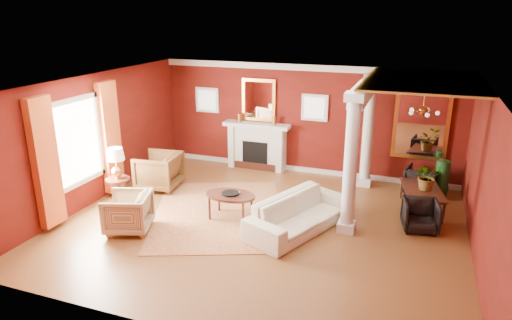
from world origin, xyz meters
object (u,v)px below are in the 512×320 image
at_px(armchair_stripe, 128,210).
at_px(dining_table, 423,194).
at_px(sofa, 300,208).
at_px(armchair_leopard, 159,169).
at_px(coffee_table, 230,196).
at_px(side_table, 117,168).

height_order(armchair_stripe, dining_table, armchair_stripe).
xyz_separation_m(sofa, armchair_leopard, (-3.84, 1.00, 0.03)).
height_order(coffee_table, side_table, side_table).
relative_size(armchair_leopard, side_table, 0.74).
height_order(sofa, armchair_leopard, armchair_leopard).
height_order(coffee_table, dining_table, dining_table).
height_order(armchair_stripe, coffee_table, armchair_stripe).
relative_size(sofa, coffee_table, 2.21).
bearing_deg(armchair_leopard, sofa, 69.78).
bearing_deg(sofa, dining_table, -28.27).
distance_m(armchair_leopard, dining_table, 6.21).
bearing_deg(armchair_stripe, sofa, 92.15).
bearing_deg(armchair_stripe, coffee_table, 107.46).
bearing_deg(coffee_table, dining_table, 25.51).
bearing_deg(coffee_table, armchair_stripe, -144.01).
bearing_deg(dining_table, armchair_stripe, 107.32).
bearing_deg(armchair_leopard, coffee_table, 61.72).
relative_size(armchair_leopard, coffee_table, 0.91).
distance_m(sofa, coffee_table, 1.51).
bearing_deg(side_table, dining_table, 17.36).
height_order(armchair_leopard, armchair_stripe, armchair_leopard).
relative_size(sofa, armchair_leopard, 2.43).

